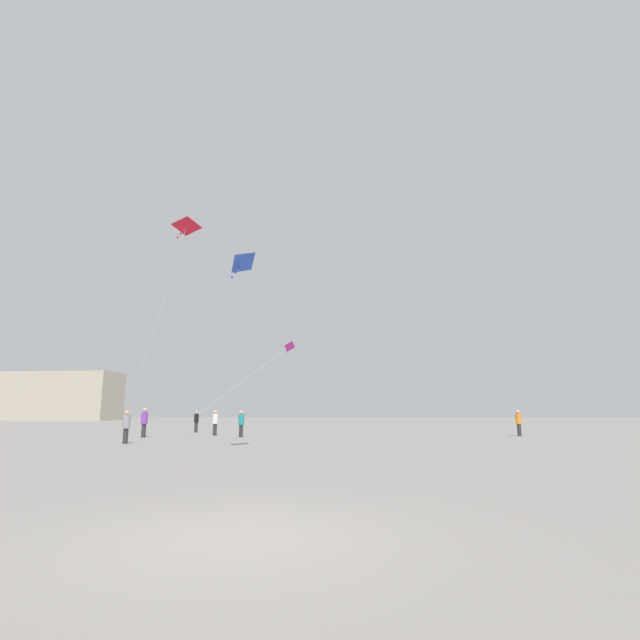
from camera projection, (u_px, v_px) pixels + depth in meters
ground_plane at (238, 537)px, 6.01m from camera, size 300.00×300.00×0.00m
person_in_white at (215, 421)px, 32.31m from camera, size 0.36×0.36×1.67m
person_in_orange at (519, 422)px, 31.46m from camera, size 0.36×0.36×1.67m
person_in_purple at (144, 421)px, 29.83m from camera, size 0.39×0.39×1.79m
person_in_teal at (241, 422)px, 30.28m from camera, size 0.35×0.35×1.63m
person_in_black at (196, 421)px, 37.26m from camera, size 0.35×0.35×1.62m
person_in_grey at (126, 425)px, 23.95m from camera, size 0.35×0.35×1.61m
kite_magenta_delta at (287, 348)px, 43.84m from camera, size 6.96×6.55×6.44m
kite_cobalt_delta at (240, 266)px, 19.67m from camera, size 7.18×6.14×6.51m
kite_crimson_delta at (185, 232)px, 22.91m from camera, size 3.97×3.08×9.16m
building_left_hall at (53, 396)px, 94.28m from camera, size 25.33×10.00×9.15m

